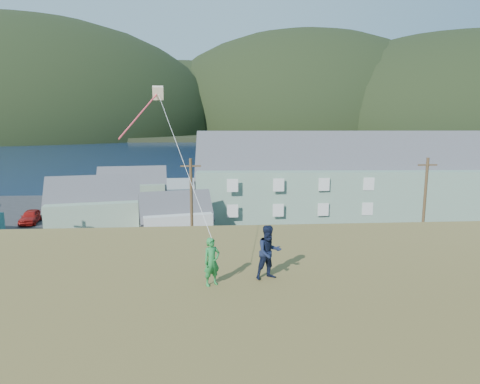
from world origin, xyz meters
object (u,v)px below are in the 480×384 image
object	(u,v)px
shed_palegreen_near	(94,206)
shed_white	(176,217)
shed_palegreen_far	(133,187)
wharf	(180,187)
kite_flyer_navy	(269,252)
kite_flyer_green	(212,262)
lodge	(345,178)

from	to	relation	value
shed_palegreen_near	shed_white	world-z (taller)	shed_palegreen_near
shed_white	shed_palegreen_far	size ratio (longest dim) A/B	0.80
shed_white	shed_palegreen_far	bearing A→B (deg)	100.90
wharf	kite_flyer_navy	bearing A→B (deg)	-83.24
wharf	kite_flyer_navy	world-z (taller)	kite_flyer_navy
wharf	shed_palegreen_near	size ratio (longest dim) A/B	2.44
shed_palegreen_near	shed_white	distance (m)	9.76
wharf	kite_flyer_green	xyz separation A→B (m)	(5.23, -59.66, 7.49)
shed_white	shed_palegreen_far	distance (m)	19.12
shed_white	kite_flyer_navy	bearing A→B (deg)	-91.79
lodge	wharf	bearing A→B (deg)	137.68
lodge	shed_palegreen_far	bearing A→B (deg)	163.01
wharf	shed_palegreen_far	bearing A→B (deg)	-115.91
shed_white	wharf	bearing A→B (deg)	81.29
shed_white	kite_flyer_navy	size ratio (longest dim) A/B	4.61
kite_flyer_navy	shed_palegreen_far	bearing A→B (deg)	86.12
shed_white	kite_flyer_green	bearing A→B (deg)	-95.26
shed_white	kite_flyer_green	size ratio (longest dim) A/B	5.38
shed_palegreen_far	kite_flyer_green	world-z (taller)	kite_flyer_green
shed_palegreen_far	shed_palegreen_near	bearing A→B (deg)	-102.55
kite_flyer_green	shed_palegreen_far	bearing A→B (deg)	72.76
shed_palegreen_far	kite_flyer_green	xyz separation A→B (m)	(10.98, -47.81, 5.49)
wharf	shed_palegreen_far	distance (m)	13.32
shed_palegreen_near	kite_flyer_navy	xyz separation A→B (m)	(14.42, -33.37, 5.39)
shed_white	shed_palegreen_near	bearing A→B (deg)	146.49
kite_flyer_green	kite_flyer_navy	xyz separation A→B (m)	(1.80, 0.40, 0.13)
wharf	kite_flyer_navy	xyz separation A→B (m)	(7.03, -59.26, 7.62)
lodge	shed_white	world-z (taller)	lodge
shed_palegreen_near	shed_palegreen_far	world-z (taller)	shed_palegreen_near
kite_flyer_green	wharf	bearing A→B (deg)	64.83
kite_flyer_green	shed_white	bearing A→B (deg)	66.53
wharf	shed_palegreen_far	xyz separation A→B (m)	(-5.75, -11.85, 2.00)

